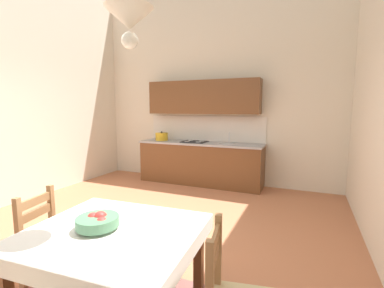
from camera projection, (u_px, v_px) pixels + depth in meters
ground_plane at (121, 252)px, 3.15m from camera, size 5.86×7.09×0.10m
wall_back at (214, 86)px, 5.88m from camera, size 5.86×0.12×4.21m
kitchen_cabinetry at (201, 144)px, 5.81m from camera, size 2.68×0.63×2.20m
dining_table at (113, 247)px, 1.95m from camera, size 1.26×1.14×0.75m
dining_chair_tv_side at (25, 245)px, 2.34m from camera, size 0.49×0.49×0.93m
fruit_bowl at (98, 221)px, 1.93m from camera, size 0.30×0.30×0.12m
pendant_lamp at (129, 20)px, 1.77m from camera, size 0.32×0.32×0.81m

